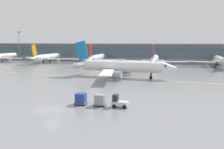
# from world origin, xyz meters

# --- Properties ---
(ground_plane) EXTENTS (400.00, 400.00, 0.00)m
(ground_plane) POSITION_xyz_m (0.00, 0.00, 0.00)
(ground_plane) COLOR gray
(taxiway_centreline_stripe) EXTENTS (109.87, 6.03, 0.01)m
(taxiway_centreline_stripe) POSITION_xyz_m (3.24, 33.53, 0.00)
(taxiway_centreline_stripe) COLOR yellow
(taxiway_centreline_stripe) RESTS_ON ground_plane
(terminal_concourse) EXTENTS (210.08, 11.00, 9.60)m
(terminal_concourse) POSITION_xyz_m (0.00, 92.33, 4.92)
(terminal_concourse) COLOR #8C939E
(terminal_concourse) RESTS_ON ground_plane
(gate_airplane_0) EXTENTS (26.44, 28.44, 9.43)m
(gate_airplane_0) POSITION_xyz_m (-71.76, 70.72, 2.83)
(gate_airplane_0) COLOR silver
(gate_airplane_0) RESTS_ON ground_plane
(gate_airplane_1) EXTENTS (26.85, 28.77, 9.56)m
(gate_airplane_1) POSITION_xyz_m (-44.93, 72.84, 2.87)
(gate_airplane_1) COLOR white
(gate_airplane_1) RESTS_ON ground_plane
(gate_airplane_2) EXTENTS (27.38, 29.55, 9.78)m
(gate_airplane_2) POSITION_xyz_m (-18.46, 73.31, 2.93)
(gate_airplane_2) COLOR silver
(gate_airplane_2) RESTS_ON ground_plane
(gate_airplane_3) EXTENTS (27.43, 29.54, 9.78)m
(gate_airplane_3) POSITION_xyz_m (8.75, 71.03, 2.93)
(gate_airplane_3) COLOR white
(gate_airplane_3) RESTS_ON ground_plane
(gate_airplane_4) EXTENTS (27.48, 29.44, 9.78)m
(gate_airplane_4) POSITION_xyz_m (35.44, 74.49, 2.93)
(gate_airplane_4) COLOR silver
(gate_airplane_4) RESTS_ON ground_plane
(taxiing_regional_jet) EXTENTS (33.20, 30.85, 11.00)m
(taxiing_regional_jet) POSITION_xyz_m (2.81, 35.55, 3.30)
(taxiing_regional_jet) COLOR white
(taxiing_regional_jet) RESTS_ON ground_plane
(baggage_tug) EXTENTS (2.66, 1.72, 2.10)m
(baggage_tug) POSITION_xyz_m (10.05, 4.23, 0.89)
(baggage_tug) COLOR silver
(baggage_tug) RESTS_ON ground_plane
(cargo_dolly_lead) EXTENTS (2.17, 1.69, 1.94)m
(cargo_dolly_lead) POSITION_xyz_m (6.85, 4.09, 1.05)
(cargo_dolly_lead) COLOR #595B60
(cargo_dolly_lead) RESTS_ON ground_plane
(cargo_dolly_trailing) EXTENTS (2.17, 1.69, 1.94)m
(cargo_dolly_trailing) POSITION_xyz_m (3.42, 3.95, 1.05)
(cargo_dolly_trailing) COLOR #595B60
(cargo_dolly_trailing) RESTS_ON ground_plane
(apron_light_mast_0) EXTENTS (1.80, 0.36, 16.32)m
(apron_light_mast_0) POSITION_xyz_m (-70.92, 85.12, 8.86)
(apron_light_mast_0) COLOR gray
(apron_light_mast_0) RESTS_ON ground_plane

